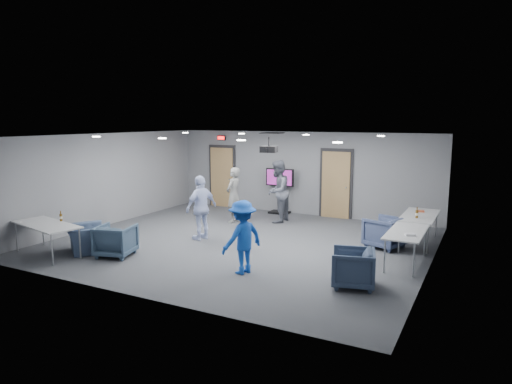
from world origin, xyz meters
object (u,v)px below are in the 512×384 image
at_px(chair_front_b, 86,239).
at_px(table_front_left, 46,226).
at_px(table_right_b, 407,233).
at_px(person_b, 278,191).
at_px(projector, 269,149).
at_px(bottle_front, 61,217).
at_px(chair_front_a, 116,240).
at_px(chair_right_c, 353,268).
at_px(tv_stand, 280,188).
at_px(table_right_a, 419,216).
at_px(bottle_right, 417,214).
at_px(person_c, 201,208).
at_px(chair_right_a, 384,232).
at_px(person_a, 234,195).
at_px(person_d, 242,237).

relative_size(chair_front_b, table_front_left, 0.47).
bearing_deg(table_right_b, person_b, 59.68).
bearing_deg(projector, bottle_front, -159.39).
bearing_deg(chair_front_a, chair_right_c, 170.54).
height_order(chair_front_a, bottle_front, bottle_front).
bearing_deg(table_front_left, tv_stand, 79.82).
distance_m(chair_front_b, table_right_a, 8.17).
distance_m(table_right_a, bottle_right, 0.44).
xyz_separation_m(table_front_left, projector, (4.29, 2.86, 1.72)).
xyz_separation_m(chair_front_a, table_right_b, (5.99, 2.43, 0.32)).
height_order(bottle_front, tv_stand, tv_stand).
height_order(table_right_a, bottle_right, bottle_right).
distance_m(person_c, bottle_front, 3.36).
height_order(chair_right_a, table_right_a, chair_right_a).
relative_size(person_a, bottle_front, 6.77).
bearing_deg(bottle_front, person_a, 65.59).
relative_size(chair_right_a, table_right_b, 0.47).
xyz_separation_m(chair_front_b, bottle_right, (6.87, 3.97, 0.52)).
relative_size(person_a, bottle_right, 6.13).
xyz_separation_m(person_a, chair_front_a, (-0.65, -4.24, -0.47)).
xyz_separation_m(chair_front_b, tv_stand, (2.23, 6.15, 0.53)).
relative_size(table_right_a, table_front_left, 0.94).
xyz_separation_m(chair_right_a, table_right_b, (0.69, -1.10, 0.31)).
xyz_separation_m(chair_front_a, table_front_left, (-1.48, -0.66, 0.32)).
bearing_deg(table_right_b, person_d, 126.68).
relative_size(chair_right_a, table_right_a, 0.43).
bearing_deg(person_c, chair_front_a, -8.60).
distance_m(chair_front_b, table_front_left, 0.92).
distance_m(table_right_b, table_front_left, 8.08).
height_order(person_c, person_d, person_c).
bearing_deg(table_right_b, person_a, 71.29).
height_order(person_d, bottle_front, person_d).
xyz_separation_m(person_c, chair_front_a, (-0.91, -2.14, -0.47)).
relative_size(bottle_front, tv_stand, 0.17).
relative_size(person_d, bottle_front, 6.07).
bearing_deg(table_right_a, chair_right_a, 139.47).
bearing_deg(bottle_right, chair_right_a, -150.54).
bearing_deg(table_right_b, bottle_right, 0.35).
xyz_separation_m(chair_right_c, bottle_right, (0.64, 3.32, 0.47)).
bearing_deg(table_right_b, chair_front_b, 109.87).
bearing_deg(bottle_front, person_c, 46.48).
bearing_deg(tv_stand, chair_front_b, -109.96).
distance_m(chair_right_c, table_right_a, 3.81).
xyz_separation_m(person_a, chair_right_a, (4.65, -0.71, -0.46)).
bearing_deg(chair_right_a, person_d, -14.84).
xyz_separation_m(person_d, table_front_left, (-4.62, -0.96, -0.06)).
bearing_deg(chair_front_a, person_c, -128.78).
distance_m(chair_front_b, tv_stand, 6.56).
distance_m(person_b, projector, 3.19).
height_order(chair_front_a, tv_stand, tv_stand).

